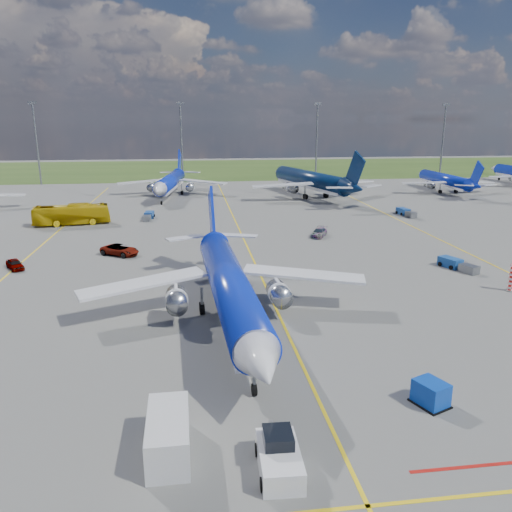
{
  "coord_description": "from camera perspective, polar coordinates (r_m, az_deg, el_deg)",
  "views": [
    {
      "loc": [
        -7.94,
        -39.03,
        17.96
      ],
      "look_at": [
        -1.3,
        11.3,
        4.0
      ],
      "focal_mm": 35.0,
      "sensor_mm": 36.0,
      "label": 1
    }
  ],
  "objects": [
    {
      "name": "ground",
      "position": [
        43.69,
        3.68,
        -8.93
      ],
      "size": [
        400.0,
        400.0,
        0.0
      ],
      "primitive_type": "plane",
      "color": "#535351",
      "rests_on": "ground"
    },
    {
      "name": "grass_strip",
      "position": [
        190.04,
        -5.16,
        9.89
      ],
      "size": [
        400.0,
        80.0,
        0.01
      ],
      "primitive_type": "cube",
      "color": "#2D4719",
      "rests_on": "ground"
    },
    {
      "name": "taxiway_lines",
      "position": [
        69.57,
        -0.56,
        0.42
      ],
      "size": [
        60.25,
        160.0,
        0.02
      ],
      "color": "yellow",
      "rests_on": "ground"
    },
    {
      "name": "floodlight_masts",
      "position": [
        150.2,
        -0.67,
        13.31
      ],
      "size": [
        202.2,
        0.5,
        22.7
      ],
      "color": "slate",
      "rests_on": "ground"
    },
    {
      "name": "warning_post",
      "position": [
        60.28,
        27.16,
        -2.22
      ],
      "size": [
        0.5,
        0.5,
        3.0
      ],
      "primitive_type": "cylinder",
      "color": "red",
      "rests_on": "ground"
    },
    {
      "name": "bg_jet_nnw",
      "position": [
        123.15,
        -9.7,
        6.77
      ],
      "size": [
        33.34,
        41.1,
        9.88
      ],
      "primitive_type": null,
      "rotation": [
        0.0,
        0.0,
        -0.13
      ],
      "color": "#0C23AF",
      "rests_on": "ground"
    },
    {
      "name": "bg_jet_n",
      "position": [
        121.15,
        6.17,
        6.76
      ],
      "size": [
        43.45,
        51.0,
        11.53
      ],
      "primitive_type": null,
      "rotation": [
        0.0,
        0.0,
        3.39
      ],
      "color": "#071C3F",
      "rests_on": "ground"
    },
    {
      "name": "bg_jet_ne",
      "position": [
        137.09,
        20.65,
        6.87
      ],
      "size": [
        26.15,
        34.0,
        8.79
      ],
      "primitive_type": null,
      "rotation": [
        0.0,
        0.0,
        3.12
      ],
      "color": "#0C23AF",
      "rests_on": "ground"
    },
    {
      "name": "main_airliner",
      "position": [
        46.24,
        -2.98,
        -7.5
      ],
      "size": [
        31.04,
        39.76,
        10.07
      ],
      "primitive_type": null,
      "rotation": [
        0.0,
        0.0,
        0.05
      ],
      "color": "#0C23AF",
      "rests_on": "ground"
    },
    {
      "name": "pushback_tug",
      "position": [
        28.36,
        2.64,
        -21.9
      ],
      "size": [
        2.29,
        5.8,
        1.95
      ],
      "rotation": [
        0.0,
        0.0,
        -0.04
      ],
      "color": "silver",
      "rests_on": "ground"
    },
    {
      "name": "uld_container",
      "position": [
        35.38,
        19.35,
        -14.58
      ],
      "size": [
        2.27,
        2.48,
        1.61
      ],
      "primitive_type": "cube",
      "rotation": [
        0.0,
        0.0,
        0.4
      ],
      "color": "#0B39A3",
      "rests_on": "ground"
    },
    {
      "name": "service_van",
      "position": [
        29.6,
        -9.99,
        -19.51
      ],
      "size": [
        2.35,
        5.22,
        2.28
      ],
      "primitive_type": "cube",
      "rotation": [
        0.0,
        0.0,
        0.01
      ],
      "color": "silver",
      "rests_on": "ground"
    },
    {
      "name": "apron_bus",
      "position": [
        93.46,
        -20.33,
        4.47
      ],
      "size": [
        13.32,
        5.26,
        3.62
      ],
      "primitive_type": "imported",
      "rotation": [
        0.0,
        0.0,
        1.75
      ],
      "color": "#C3A00B",
      "rests_on": "ground"
    },
    {
      "name": "service_car_a",
      "position": [
        68.49,
        -25.85,
        -0.85
      ],
      "size": [
        3.25,
        3.97,
        1.28
      ],
      "primitive_type": "imported",
      "rotation": [
        0.0,
        0.0,
        0.55
      ],
      "color": "#999999",
      "rests_on": "ground"
    },
    {
      "name": "service_car_b",
      "position": [
        70.47,
        -15.3,
        0.69
      ],
      "size": [
        5.9,
        4.99,
        1.5
      ],
      "primitive_type": "imported",
      "rotation": [
        0.0,
        0.0,
        1.01
      ],
      "color": "#999999",
      "rests_on": "ground"
    },
    {
      "name": "service_car_c",
      "position": [
        79.5,
        7.22,
        2.69
      ],
      "size": [
        3.82,
        4.91,
        1.33
      ],
      "primitive_type": "imported",
      "rotation": [
        0.0,
        0.0,
        -0.5
      ],
      "color": "#999999",
      "rests_on": "ground"
    },
    {
      "name": "baggage_tug_w",
      "position": [
        66.54,
        21.95,
        -0.92
      ],
      "size": [
        3.22,
        5.5,
        1.2
      ],
      "rotation": [
        0.0,
        0.0,
        0.36
      ],
      "color": "#17468F",
      "rests_on": "ground"
    },
    {
      "name": "baggage_tug_c",
      "position": [
        95.16,
        -12.19,
        4.49
      ],
      "size": [
        1.85,
        5.38,
        1.18
      ],
      "rotation": [
        0.0,
        0.0,
        -0.09
      ],
      "color": "navy",
      "rests_on": "ground"
    },
    {
      "name": "baggage_tug_e",
      "position": [
        100.8,
        16.74,
        4.79
      ],
      "size": [
        2.11,
        5.6,
        1.23
      ],
      "rotation": [
        0.0,
        0.0,
        0.12
      ],
      "color": "navy",
      "rests_on": "ground"
    }
  ]
}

